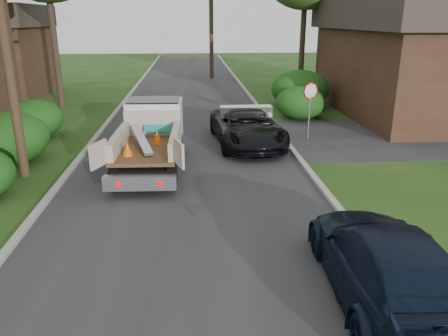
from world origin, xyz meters
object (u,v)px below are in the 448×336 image
Objects in this scene: stop_sign at (310,98)px; utility_pole at (0,13)px; house_right at (430,55)px; navy_suv at (387,264)px; black_pickup at (247,127)px; flatbed_truck at (152,131)px.

utility_pole is (-10.68, -4.02, 3.40)m from stop_sign.
house_right is 2.54× the size of navy_suv.
navy_suv is at bearing -87.81° from black_pickup.
utility_pole reaches higher than flatbed_truck.
house_right is 2.37× the size of black_pickup.
house_right reaches higher than flatbed_truck.
house_right is 12.29m from black_pickup.
utility_pole is at bearing -161.81° from black_pickup.
utility_pole reaches higher than navy_suv.
flatbed_truck is (-6.50, -2.80, -0.62)m from stop_sign.
stop_sign is 3.07m from black_pickup.
black_pickup is (-10.60, -5.74, -2.40)m from house_right.
utility_pole is at bearing -161.86° from flatbed_truck.
utility_pole is 0.77× the size of house_right.
flatbed_truck is 4.25m from black_pickup.
stop_sign is 7.11m from flatbed_truck.
stop_sign is 0.25× the size of utility_pole.
stop_sign is 0.44× the size of flatbed_truck.
stop_sign is at bearing 20.62° from utility_pole.
house_right is at bearing 30.46° from flatbed_truck.
stop_sign is at bearing 10.48° from black_pickup.
utility_pole is 9.61m from black_pickup.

